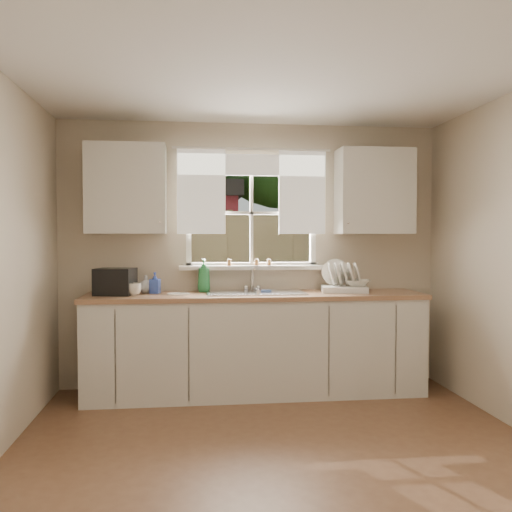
{
  "coord_description": "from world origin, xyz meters",
  "views": [
    {
      "loc": [
        -0.57,
        -3.15,
        1.42
      ],
      "look_at": [
        0.0,
        1.65,
        1.25
      ],
      "focal_mm": 38.0,
      "sensor_mm": 36.0,
      "label": 1
    }
  ],
  "objects": [
    {
      "name": "curtains",
      "position": [
        0.0,
        1.95,
        1.93
      ],
      "size": [
        1.5,
        0.03,
        0.81
      ],
      "color": "white",
      "rests_on": "room_walls"
    },
    {
      "name": "window",
      "position": [
        0.0,
        2.0,
        1.49
      ],
      "size": [
        1.38,
        0.16,
        1.06
      ],
      "color": "white",
      "rests_on": "room_walls"
    },
    {
      "name": "sill_jars",
      "position": [
        -0.01,
        1.94,
        1.18
      ],
      "size": [
        0.42,
        0.04,
        0.06
      ],
      "color": "brown",
      "rests_on": "window"
    },
    {
      "name": "black_appliance",
      "position": [
        -1.24,
        1.71,
        1.03
      ],
      "size": [
        0.37,
        0.33,
        0.24
      ],
      "primitive_type": "cube",
      "rotation": [
        0.0,
        0.0,
        -0.19
      ],
      "color": "black",
      "rests_on": "countertop"
    },
    {
      "name": "soap_bottle_c",
      "position": [
        -0.99,
        1.83,
        0.99
      ],
      "size": [
        0.17,
        0.17,
        0.16
      ],
      "primitive_type": "imported",
      "rotation": [
        0.0,
        0.0,
        -0.4
      ],
      "color": "beige",
      "rests_on": "countertop"
    },
    {
      "name": "bowl",
      "position": [
        0.95,
        1.69,
        0.99
      ],
      "size": [
        0.31,
        0.31,
        0.06
      ],
      "primitive_type": "imported",
      "rotation": [
        0.0,
        0.0,
        -0.3
      ],
      "color": "silver",
      "rests_on": "dish_rack"
    },
    {
      "name": "ground",
      "position": [
        0.0,
        0.0,
        0.0
      ],
      "size": [
        4.0,
        4.0,
        0.0
      ],
      "primitive_type": "plane",
      "color": "brown",
      "rests_on": "ground"
    },
    {
      "name": "soap_bottle_a",
      "position": [
        -0.46,
        1.89,
        1.06
      ],
      "size": [
        0.14,
        0.15,
        0.31
      ],
      "primitive_type": "imported",
      "rotation": [
        0.0,
        0.0,
        -0.25
      ],
      "color": "#297F40",
      "rests_on": "countertop"
    },
    {
      "name": "saucer",
      "position": [
        -0.69,
        1.65,
        0.92
      ],
      "size": [
        0.2,
        0.2,
        0.01
      ],
      "primitive_type": "cylinder",
      "color": "white",
      "rests_on": "countertop"
    },
    {
      "name": "soap_bottle_b",
      "position": [
        -0.9,
        1.8,
        1.01
      ],
      "size": [
        0.1,
        0.1,
        0.19
      ],
      "primitive_type": "imported",
      "rotation": [
        0.0,
        0.0,
        -0.2
      ],
      "color": "#2F4AB0",
      "rests_on": "countertop"
    },
    {
      "name": "ceiling",
      "position": [
        0.0,
        0.0,
        2.5
      ],
      "size": [
        3.6,
        4.0,
        0.02
      ],
      "primitive_type": "cube",
      "color": "silver",
      "rests_on": "room_walls"
    },
    {
      "name": "countertop",
      "position": [
        0.0,
        1.68,
        0.89
      ],
      "size": [
        3.04,
        0.65,
        0.04
      ],
      "primitive_type": "cube",
      "color": "#9D704E",
      "rests_on": "base_cabinets"
    },
    {
      "name": "cup",
      "position": [
        -1.08,
        1.63,
        0.97
      ],
      "size": [
        0.14,
        0.14,
        0.11
      ],
      "primitive_type": "imported",
      "rotation": [
        0.0,
        0.0,
        0.01
      ],
      "color": "silver",
      "rests_on": "countertop"
    },
    {
      "name": "dish_rack",
      "position": [
        0.83,
        1.74,
        0.99
      ],
      "size": [
        0.46,
        0.38,
        0.3
      ],
      "color": "white",
      "rests_on": "countertop"
    },
    {
      "name": "base_cabinets",
      "position": [
        0.0,
        1.68,
        0.43
      ],
      "size": [
        3.0,
        0.62,
        0.87
      ],
      "primitive_type": "cube",
      "color": "silver",
      "rests_on": "ground"
    },
    {
      "name": "sink",
      "position": [
        0.0,
        1.71,
        0.84
      ],
      "size": [
        0.88,
        0.52,
        0.4
      ],
      "color": "#B7B7BC",
      "rests_on": "countertop"
    },
    {
      "name": "upper_cabinet_left",
      "position": [
        -1.15,
        1.82,
        1.85
      ],
      "size": [
        0.7,
        0.33,
        0.8
      ],
      "primitive_type": "cube",
      "color": "silver",
      "rests_on": "room_walls"
    },
    {
      "name": "upper_cabinet_right",
      "position": [
        1.15,
        1.82,
        1.85
      ],
      "size": [
        0.7,
        0.33,
        0.8
      ],
      "primitive_type": "cube",
      "color": "silver",
      "rests_on": "room_walls"
    },
    {
      "name": "room_walls",
      "position": [
        0.0,
        -0.07,
        1.24
      ],
      "size": [
        3.62,
        4.02,
        2.5
      ],
      "color": "beige",
      "rests_on": "ground"
    },
    {
      "name": "backyard",
      "position": [
        0.58,
        8.42,
        3.46
      ],
      "size": [
        20.0,
        10.0,
        6.13
      ],
      "color": "#335421",
      "rests_on": "ground"
    },
    {
      "name": "wall_outlet",
      "position": [
        0.88,
        1.99,
        1.08
      ],
      "size": [
        0.08,
        0.01,
        0.12
      ],
      "primitive_type": "cube",
      "color": "beige",
      "rests_on": "room_walls"
    }
  ]
}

